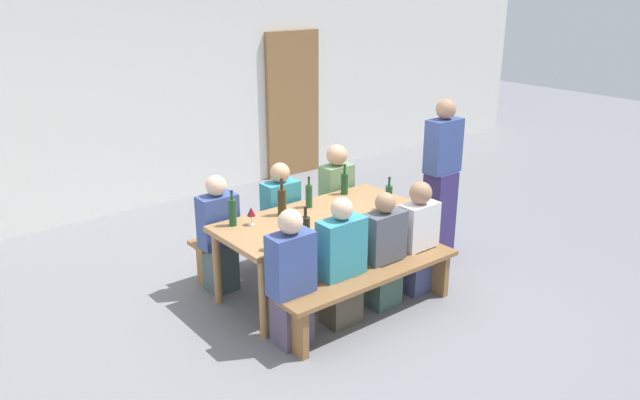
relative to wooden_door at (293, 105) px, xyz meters
name	(u,v)px	position (x,y,z in m)	size (l,w,h in m)	color
ground_plane	(320,289)	(-2.00, -3.15, -1.05)	(24.00, 24.00, 0.00)	slate
back_wall	(157,79)	(-2.00, 0.14, 0.55)	(14.00, 0.20, 3.20)	silver
wooden_door	(293,105)	(0.00, 0.00, 0.00)	(0.90, 0.06, 2.10)	olive
tasting_table	(320,223)	(-2.00, -3.15, -0.38)	(1.93, 0.86, 0.75)	#9E7247
bench_near	(374,284)	(-2.00, -3.88, -0.70)	(1.83, 0.30, 0.45)	olive
bench_far	(275,232)	(-2.00, -2.41, -0.70)	(1.83, 0.30, 0.45)	olive
wine_bottle_0	(306,228)	(-2.45, -3.51, -0.19)	(0.08, 0.08, 0.29)	#332814
wine_bottle_1	(282,202)	(-2.26, -2.92, -0.17)	(0.08, 0.08, 0.35)	#332814
wine_bottle_2	(309,196)	(-1.94, -2.91, -0.18)	(0.06, 0.06, 0.30)	#234C2D
wine_bottle_3	(344,183)	(-1.44, -2.83, -0.19)	(0.07, 0.07, 0.31)	#194723
wine_bottle_4	(389,197)	(-1.39, -3.41, -0.18)	(0.07, 0.07, 0.31)	#234C2D
wine_bottle_5	(232,212)	(-2.75, -2.86, -0.17)	(0.07, 0.07, 0.32)	#194723
wine_glass_0	(267,238)	(-2.80, -3.49, -0.20)	(0.08, 0.08, 0.14)	silver
wine_glass_1	(251,212)	(-2.61, -2.95, -0.18)	(0.07, 0.07, 0.17)	silver
seated_guest_near_0	(291,282)	(-2.75, -3.73, -0.50)	(0.37, 0.24, 1.15)	#524760
seated_guest_near_1	(341,266)	(-2.24, -3.73, -0.52)	(0.41, 0.24, 1.13)	#4F493A
seated_guest_near_2	(383,254)	(-1.75, -3.73, -0.55)	(0.38, 0.24, 1.07)	#3C584E
seated_guest_near_3	(418,240)	(-1.31, -3.73, -0.53)	(0.36, 0.24, 1.08)	#424972
seated_guest_far_0	(219,237)	(-2.73, -2.56, -0.51)	(0.35, 0.24, 1.13)	#445659
seated_guest_far_1	(281,220)	(-2.03, -2.56, -0.52)	(0.36, 0.24, 1.12)	#41416D
seated_guest_far_2	(336,200)	(-1.32, -2.56, -0.47)	(0.33, 0.24, 1.19)	#3A2B4B
standing_host	(441,182)	(-0.52, -3.30, -0.24)	(0.37, 0.24, 1.67)	navy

